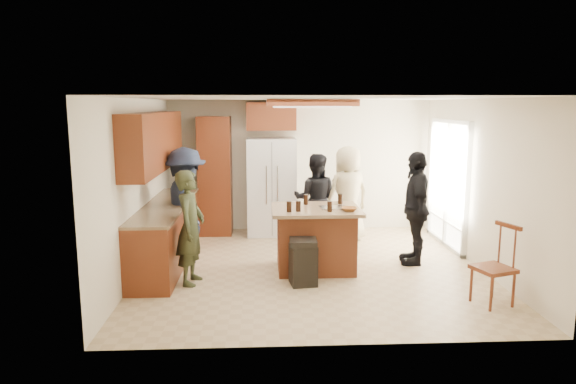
{
  "coord_description": "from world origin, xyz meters",
  "views": [
    {
      "loc": [
        -0.72,
        -7.34,
        2.42
      ],
      "look_at": [
        -0.35,
        0.05,
        1.15
      ],
      "focal_mm": 32.0,
      "sensor_mm": 36.0,
      "label": 1
    }
  ],
  "objects_px": {
    "trash_bin": "(303,262)",
    "person_behind_right": "(348,194)",
    "person_counter": "(186,205)",
    "person_behind_left": "(315,199)",
    "kitchen_island": "(315,238)",
    "spindle_chair": "(495,268)",
    "person_side_right": "(416,208)",
    "refrigerator": "(272,187)",
    "person_front_left": "(190,228)"
  },
  "relations": [
    {
      "from": "person_front_left",
      "to": "person_counter",
      "type": "relative_size",
      "value": 0.88
    },
    {
      "from": "person_counter",
      "to": "person_side_right",
      "type": "bearing_deg",
      "value": -115.36
    },
    {
      "from": "person_behind_left",
      "to": "person_counter",
      "type": "bearing_deg",
      "value": 34.62
    },
    {
      "from": "person_front_left",
      "to": "person_side_right",
      "type": "height_order",
      "value": "person_side_right"
    },
    {
      "from": "person_behind_left",
      "to": "refrigerator",
      "type": "relative_size",
      "value": 0.88
    },
    {
      "from": "person_front_left",
      "to": "refrigerator",
      "type": "distance_m",
      "value": 2.91
    },
    {
      "from": "person_behind_right",
      "to": "trash_bin",
      "type": "xyz_separation_m",
      "value": [
        -0.97,
        -2.22,
        -0.53
      ]
    },
    {
      "from": "person_behind_right",
      "to": "kitchen_island",
      "type": "distance_m",
      "value": 1.78
    },
    {
      "from": "refrigerator",
      "to": "trash_bin",
      "type": "relative_size",
      "value": 2.86
    },
    {
      "from": "person_front_left",
      "to": "kitchen_island",
      "type": "bearing_deg",
      "value": -65.42
    },
    {
      "from": "person_side_right",
      "to": "person_counter",
      "type": "height_order",
      "value": "person_counter"
    },
    {
      "from": "person_front_left",
      "to": "person_counter",
      "type": "height_order",
      "value": "person_counter"
    },
    {
      "from": "person_side_right",
      "to": "trash_bin",
      "type": "distance_m",
      "value": 2.06
    },
    {
      "from": "person_side_right",
      "to": "person_counter",
      "type": "relative_size",
      "value": 0.97
    },
    {
      "from": "spindle_chair",
      "to": "person_side_right",
      "type": "bearing_deg",
      "value": 106.04
    },
    {
      "from": "refrigerator",
      "to": "kitchen_island",
      "type": "distance_m",
      "value": 2.3
    },
    {
      "from": "kitchen_island",
      "to": "spindle_chair",
      "type": "height_order",
      "value": "spindle_chair"
    },
    {
      "from": "person_front_left",
      "to": "spindle_chair",
      "type": "xyz_separation_m",
      "value": [
        3.78,
        -0.95,
        -0.32
      ]
    },
    {
      "from": "person_behind_left",
      "to": "person_front_left",
      "type": "bearing_deg",
      "value": 56.23
    },
    {
      "from": "person_behind_left",
      "to": "person_counter",
      "type": "height_order",
      "value": "person_counter"
    },
    {
      "from": "person_front_left",
      "to": "person_behind_left",
      "type": "xyz_separation_m",
      "value": [
        1.89,
        1.96,
        0.01
      ]
    },
    {
      "from": "person_side_right",
      "to": "kitchen_island",
      "type": "distance_m",
      "value": 1.61
    },
    {
      "from": "person_behind_left",
      "to": "person_counter",
      "type": "distance_m",
      "value": 2.31
    },
    {
      "from": "person_behind_left",
      "to": "person_behind_right",
      "type": "xyz_separation_m",
      "value": [
        0.59,
        0.12,
        0.06
      ]
    },
    {
      "from": "person_side_right",
      "to": "person_behind_left",
      "type": "bearing_deg",
      "value": -122.58
    },
    {
      "from": "person_side_right",
      "to": "refrigerator",
      "type": "bearing_deg",
      "value": -123.43
    },
    {
      "from": "person_side_right",
      "to": "kitchen_island",
      "type": "height_order",
      "value": "person_side_right"
    },
    {
      "from": "person_side_right",
      "to": "refrigerator",
      "type": "distance_m",
      "value": 2.9
    },
    {
      "from": "person_side_right",
      "to": "trash_bin",
      "type": "xyz_separation_m",
      "value": [
        -1.78,
        -0.87,
        -0.54
      ]
    },
    {
      "from": "person_counter",
      "to": "person_behind_left",
      "type": "bearing_deg",
      "value": -86.49
    },
    {
      "from": "person_side_right",
      "to": "person_counter",
      "type": "bearing_deg",
      "value": -85.86
    },
    {
      "from": "spindle_chair",
      "to": "person_front_left",
      "type": "bearing_deg",
      "value": 165.9
    },
    {
      "from": "person_front_left",
      "to": "person_behind_right",
      "type": "relative_size",
      "value": 0.92
    },
    {
      "from": "person_front_left",
      "to": "person_behind_left",
      "type": "distance_m",
      "value": 2.73
    },
    {
      "from": "person_side_right",
      "to": "spindle_chair",
      "type": "xyz_separation_m",
      "value": [
        0.49,
        -1.69,
        -0.41
      ]
    },
    {
      "from": "trash_bin",
      "to": "person_behind_right",
      "type": "bearing_deg",
      "value": 66.47
    },
    {
      "from": "person_behind_right",
      "to": "person_side_right",
      "type": "height_order",
      "value": "person_side_right"
    },
    {
      "from": "refrigerator",
      "to": "trash_bin",
      "type": "xyz_separation_m",
      "value": [
        0.37,
        -2.81,
        -0.58
      ]
    },
    {
      "from": "person_side_right",
      "to": "spindle_chair",
      "type": "height_order",
      "value": "person_side_right"
    },
    {
      "from": "kitchen_island",
      "to": "person_behind_right",
      "type": "bearing_deg",
      "value": 65.09
    },
    {
      "from": "person_front_left",
      "to": "refrigerator",
      "type": "height_order",
      "value": "refrigerator"
    },
    {
      "from": "person_counter",
      "to": "refrigerator",
      "type": "height_order",
      "value": "refrigerator"
    },
    {
      "from": "person_counter",
      "to": "person_behind_right",
      "type": "bearing_deg",
      "value": -89.19
    },
    {
      "from": "person_side_right",
      "to": "spindle_chair",
      "type": "bearing_deg",
      "value": 24.61
    },
    {
      "from": "person_counter",
      "to": "spindle_chair",
      "type": "distance_m",
      "value": 4.47
    },
    {
      "from": "person_front_left",
      "to": "person_behind_right",
      "type": "bearing_deg",
      "value": -41.44
    },
    {
      "from": "refrigerator",
      "to": "person_behind_right",
      "type": "bearing_deg",
      "value": -23.93
    },
    {
      "from": "person_behind_right",
      "to": "spindle_chair",
      "type": "xyz_separation_m",
      "value": [
        1.3,
        -3.03,
        -0.4
      ]
    },
    {
      "from": "kitchen_island",
      "to": "spindle_chair",
      "type": "xyz_separation_m",
      "value": [
        2.03,
        -1.45,
        -0.02
      ]
    },
    {
      "from": "person_side_right",
      "to": "person_behind_right",
      "type": "bearing_deg",
      "value": -140.22
    }
  ]
}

